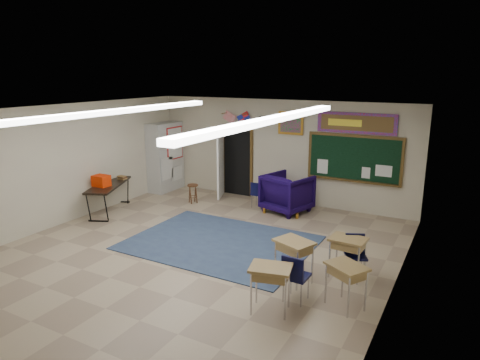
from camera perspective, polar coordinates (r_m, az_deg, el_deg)
The scene contains 24 objects.
floor at distance 9.27m, azimuth -6.34°, elevation -9.76°, with size 9.00×9.00×0.00m, color gray.
back_wall at distance 12.63m, azimuth 5.26°, elevation 3.83°, with size 8.00×0.04×3.00m, color #BCB698.
left_wall at distance 11.51m, azimuth -23.11°, elevation 1.75°, with size 0.04×9.00×3.00m, color #BCB698.
right_wall at distance 7.32m, azimuth 20.03°, elevation -4.60°, with size 0.04×9.00×3.00m, color #BCB698.
ceiling at distance 8.52m, azimuth -6.89°, elevation 9.03°, with size 8.00×9.00×0.04m, color silver.
area_rug at distance 9.78m, azimuth -2.66°, elevation -8.32°, with size 4.00×3.00×0.02m, color #2F425B.
fluorescent_strips at distance 8.52m, azimuth -6.88°, elevation 8.63°, with size 3.86×6.00×0.10m, color white, non-canonical shape.
doorway at distance 13.24m, azimuth -1.01°, elevation 2.42°, with size 1.10×0.89×2.16m.
chalkboard at distance 11.91m, azimuth 14.93°, elevation 2.61°, with size 2.55×0.14×1.30m.
bulletin_board at distance 11.77m, azimuth 15.24°, elevation 7.32°, with size 2.10×0.05×0.55m.
framed_art_print at distance 12.34m, azimuth 6.78°, elevation 7.54°, with size 0.75×0.05×0.65m.
wall_clock at distance 12.70m, azimuth 2.99°, elevation 7.81°, with size 0.32×0.05×0.32m.
wall_flags at distance 13.05m, azimuth -0.45°, elevation 8.57°, with size 1.16×0.06×0.70m, color red, non-canonical shape.
storage_cabinet at distance 14.05m, azimuth -9.91°, elevation 3.06°, with size 0.59×1.25×2.20m.
wingback_armchair at distance 11.84m, azimuth 6.32°, elevation -1.72°, with size 1.13×1.16×1.06m, color black.
student_chair_reading at distance 12.17m, azimuth 2.48°, elevation -1.95°, with size 0.38×0.38×0.75m, color black, non-canonical shape.
student_chair_desk_a at distance 7.38m, azimuth 7.52°, elevation -12.72°, with size 0.42×0.42×0.85m, color black, non-canonical shape.
student_chair_desk_b at distance 8.38m, azimuth 15.16°, elevation -9.88°, with size 0.40×0.40×0.80m, color black, non-canonical shape.
student_desk_front_left at distance 7.98m, azimuth 7.17°, elevation -10.39°, with size 0.81×0.71×0.80m.
student_desk_front_right at distance 8.33m, azimuth 14.11°, elevation -9.72°, with size 0.68×0.53×0.78m.
student_desk_back_left at distance 7.03m, azimuth 4.07°, elevation -13.97°, with size 0.75×0.63×0.78m.
student_desk_back_right at distance 7.33m, azimuth 13.92°, elevation -13.28°, with size 0.77×0.72×0.75m.
folding_table at distance 12.30m, azimuth -17.05°, elevation -2.13°, with size 1.37×2.00×1.09m.
wooden_stool at distance 12.67m, azimuth -6.30°, elevation -1.79°, with size 0.31×0.31×0.56m.
Camera 1 is at (4.94, -6.90, 3.74)m, focal length 32.00 mm.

